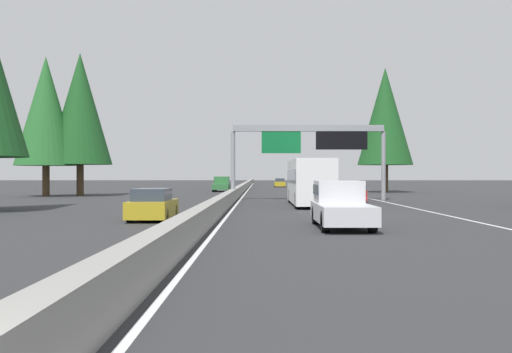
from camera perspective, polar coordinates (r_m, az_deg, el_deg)
ground_plane at (r=62.87m, az=-1.36°, el=-1.74°), size 320.00×320.00×0.00m
median_barrier at (r=82.85m, az=-1.14°, el=-0.96°), size 180.00×0.56×0.90m
shoulder_stripe_right at (r=73.46m, az=7.90°, el=-1.46°), size 160.00×0.16×0.01m
shoulder_stripe_median at (r=72.85m, az=-0.92°, el=-1.47°), size 160.00×0.16×0.01m
sign_gantry_overhead at (r=49.63m, az=5.16°, el=3.40°), size 0.50×12.68×6.15m
pickup_distant_a at (r=24.43m, az=7.98°, el=-2.62°), size 5.60×2.00×1.86m
bus_far_left at (r=41.62m, az=5.06°, el=-0.36°), size 11.50×2.55×3.10m
sedan_distant_b at (r=48.00m, az=8.95°, el=-1.52°), size 4.40×1.80×1.47m
sedan_far_center at (r=101.80m, az=2.25°, el=-0.62°), size 4.40×1.80×1.47m
oncoming_near at (r=28.39m, az=-9.72°, el=-2.70°), size 4.40×1.80×1.47m
oncoming_far at (r=75.64m, az=-3.26°, el=-0.72°), size 5.60×2.00×1.86m
conifer_right_mid at (r=73.60m, az=12.09°, el=5.56°), size 6.52×6.52×14.81m
conifer_left_near at (r=62.28m, az=-16.27°, el=6.15°), size 6.21×6.21×14.12m
conifer_left_mid at (r=61.97m, az=-19.21°, el=5.84°), size 5.95×5.95×13.53m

